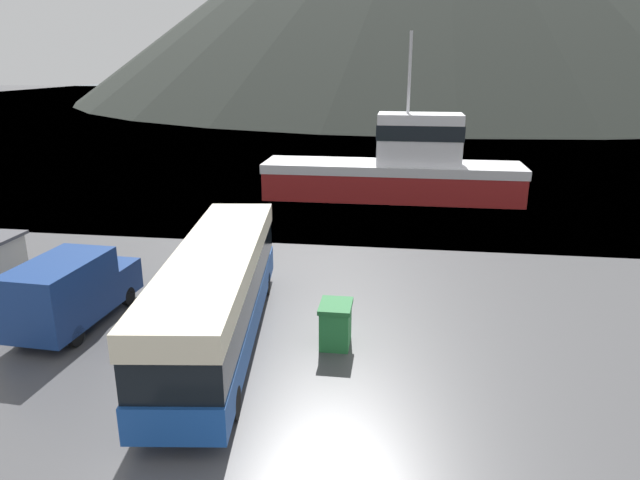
# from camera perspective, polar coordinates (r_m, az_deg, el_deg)

# --- Properties ---
(water_surface) EXTENTS (240.00, 240.00, 0.00)m
(water_surface) POSITION_cam_1_polar(r_m,az_deg,el_deg) (147.56, 7.17, 13.87)
(water_surface) COLOR slate
(water_surface) RESTS_ON ground
(tour_bus) EXTENTS (3.97, 12.14, 3.29)m
(tour_bus) POSITION_cam_1_polar(r_m,az_deg,el_deg) (18.74, -10.19, -5.04)
(tour_bus) COLOR #194799
(tour_bus) RESTS_ON ground
(delivery_van) EXTENTS (2.39, 5.53, 2.55)m
(delivery_van) POSITION_cam_1_polar(r_m,az_deg,el_deg) (21.69, -23.60, -4.58)
(delivery_van) COLOR navy
(delivery_van) RESTS_ON ground
(fishing_boat) EXTENTS (17.24, 4.11, 10.75)m
(fishing_boat) POSITION_cam_1_polar(r_m,az_deg,el_deg) (38.87, 7.82, 7.12)
(fishing_boat) COLOR maroon
(fishing_boat) RESTS_ON water_surface
(storage_bin) EXTENTS (1.03, 1.33, 1.46)m
(storage_bin) POSITION_cam_1_polar(r_m,az_deg,el_deg) (18.79, 1.57, -8.40)
(storage_bin) COLOR #287F3D
(storage_bin) RESTS_ON ground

